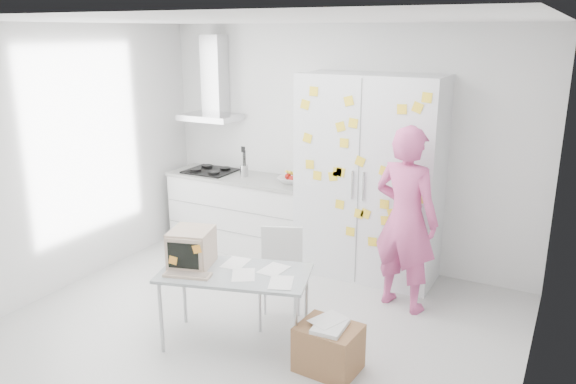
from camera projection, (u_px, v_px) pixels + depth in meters
The scene contains 10 objects.
floor at pixel (254, 332), 5.09m from camera, with size 4.50×4.00×0.02m, color silver.
walls at pixel (291, 170), 5.33m from camera, with size 4.52×4.01×2.70m.
ceiling at pixel (248, 20), 4.34m from camera, with size 4.50×4.00×0.02m, color white.
counter_run at pixel (242, 211), 6.94m from camera, with size 1.84×0.63×1.28m.
range_hood at pixel (214, 87), 6.85m from camera, with size 0.70×0.48×1.01m.
tall_cabinet at pixel (369, 178), 6.01m from camera, with size 1.50×0.68×2.20m.
person at pixel (406, 219), 5.31m from camera, with size 0.66×0.43×1.80m, color #CF508C.
desk at pixel (207, 259), 4.77m from camera, with size 1.37×0.95×0.99m.
chair at pixel (281, 270), 5.15m from camera, with size 0.52×0.52×0.89m.
cardboard_box at pixel (329, 347), 4.46m from camera, with size 0.50×0.42×0.42m.
Camera 1 is at (2.41, -3.87, 2.62)m, focal length 35.00 mm.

